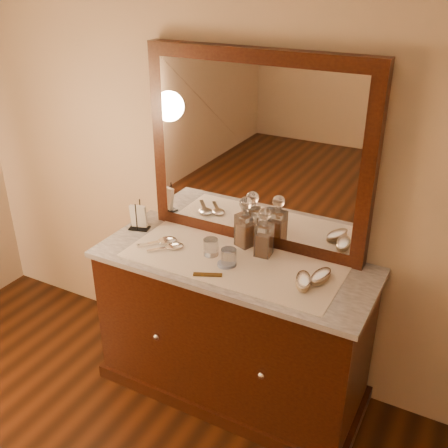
{
  "coord_description": "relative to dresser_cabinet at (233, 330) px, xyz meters",
  "views": [
    {
      "loc": [
        1.04,
        -0.08,
        2.2
      ],
      "look_at": [
        0.0,
        1.85,
        1.1
      ],
      "focal_mm": 41.99,
      "sensor_mm": 36.0,
      "label": 1
    }
  ],
  "objects": [
    {
      "name": "mirror_frame",
      "position": [
        0.0,
        0.25,
        0.94
      ],
      "size": [
        1.2,
        0.08,
        1.0
      ],
      "primitive_type": "cube",
      "color": "black",
      "rests_on": "marble_top"
    },
    {
      "name": "dresser_cabinet",
      "position": [
        0.0,
        0.0,
        0.0
      ],
      "size": [
        1.4,
        0.55,
        0.82
      ],
      "primitive_type": "cube",
      "color": "black",
      "rests_on": "floor"
    },
    {
      "name": "pin_dish",
      "position": [
        -0.01,
        -0.07,
        0.45
      ],
      "size": [
        0.1,
        0.1,
        0.01
      ],
      "primitive_type": "cylinder",
      "rotation": [
        0.0,
        0.0,
        0.29
      ],
      "color": "white",
      "rests_on": "lace_runner"
    },
    {
      "name": "comb",
      "position": [
        -0.04,
        -0.19,
        0.45
      ],
      "size": [
        0.14,
        0.08,
        0.01
      ],
      "primitive_type": "cube",
      "rotation": [
        0.0,
        0.0,
        0.42
      ],
      "color": "brown",
      "rests_on": "lace_runner"
    },
    {
      "name": "decanter_right",
      "position": [
        0.11,
        0.12,
        0.55
      ],
      "size": [
        0.09,
        0.09,
        0.26
      ],
      "color": "#9C5016",
      "rests_on": "lace_runner"
    },
    {
      "name": "brush_near",
      "position": [
        0.39,
        -0.05,
        0.47
      ],
      "size": [
        0.12,
        0.18,
        0.04
      ],
      "color": "#917959",
      "rests_on": "lace_runner"
    },
    {
      "name": "hand_mirror_inner",
      "position": [
        -0.34,
        -0.05,
        0.45
      ],
      "size": [
        0.16,
        0.18,
        0.02
      ],
      "color": "silver",
      "rests_on": "lace_runner"
    },
    {
      "name": "dresser_plinth",
      "position": [
        0.0,
        0.0,
        -0.37
      ],
      "size": [
        1.46,
        0.59,
        0.08
      ],
      "primitive_type": "cube",
      "color": "black",
      "rests_on": "floor"
    },
    {
      "name": "decanter_left",
      "position": [
        -0.02,
        0.16,
        0.55
      ],
      "size": [
        0.11,
        0.11,
        0.28
      ],
      "color": "#9C5016",
      "rests_on": "lace_runner"
    },
    {
      "name": "brush_far",
      "position": [
        0.45,
        0.02,
        0.47
      ],
      "size": [
        0.09,
        0.17,
        0.04
      ],
      "color": "#917959",
      "rests_on": "lace_runner"
    },
    {
      "name": "mirror_glass",
      "position": [
        0.0,
        0.21,
        0.94
      ],
      "size": [
        1.06,
        0.01,
        0.86
      ],
      "primitive_type": "cube",
      "color": "white",
      "rests_on": "marble_top"
    },
    {
      "name": "knob_left",
      "position": [
        -0.3,
        -0.28,
        0.04
      ],
      "size": [
        0.04,
        0.04,
        0.04
      ],
      "primitive_type": "sphere",
      "color": "silver",
      "rests_on": "dresser_cabinet"
    },
    {
      "name": "hand_mirror_outer",
      "position": [
        -0.41,
        -0.02,
        0.45
      ],
      "size": [
        0.18,
        0.2,
        0.02
      ],
      "color": "silver",
      "rests_on": "lace_runner"
    },
    {
      "name": "lace_runner",
      "position": [
        0.0,
        -0.02,
        0.44
      ],
      "size": [
        1.1,
        0.45,
        0.0
      ],
      "primitive_type": "cube",
      "color": "white",
      "rests_on": "marble_top"
    },
    {
      "name": "tumblers",
      "position": [
        -0.06,
        -0.03,
        0.49
      ],
      "size": [
        0.21,
        0.13,
        0.09
      ],
      "color": "white",
      "rests_on": "lace_runner"
    },
    {
      "name": "knob_right",
      "position": [
        0.3,
        -0.28,
        0.04
      ],
      "size": [
        0.04,
        0.04,
        0.04
      ],
      "primitive_type": "sphere",
      "color": "silver",
      "rests_on": "dresser_cabinet"
    },
    {
      "name": "napkin_rack",
      "position": [
        -0.63,
        0.06,
        0.51
      ],
      "size": [
        0.13,
        0.1,
        0.17
      ],
      "color": "black",
      "rests_on": "marble_top"
    },
    {
      "name": "marble_top",
      "position": [
        0.0,
        0.0,
        0.42
      ],
      "size": [
        1.44,
        0.59,
        0.03
      ],
      "primitive_type": "cube",
      "color": "silver",
      "rests_on": "dresser_cabinet"
    }
  ]
}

